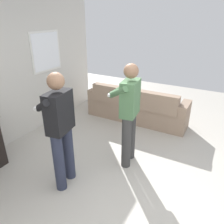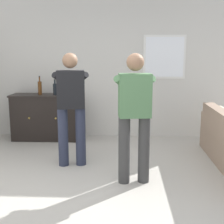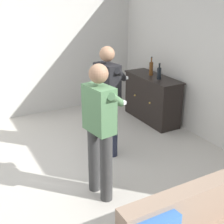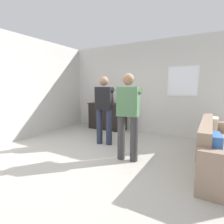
{
  "view_description": "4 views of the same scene",
  "coord_description": "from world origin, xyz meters",
  "px_view_note": "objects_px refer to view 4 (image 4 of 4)",
  "views": [
    {
      "loc": [
        -2.35,
        -0.93,
        2.32
      ],
      "look_at": [
        0.18,
        0.47,
        1.02
      ],
      "focal_mm": 35.0,
      "sensor_mm": 36.0,
      "label": 1
    },
    {
      "loc": [
        0.37,
        -3.56,
        1.71
      ],
      "look_at": [
        0.19,
        0.55,
        0.9
      ],
      "focal_mm": 50.0,
      "sensor_mm": 36.0,
      "label": 2
    },
    {
      "loc": [
        3.45,
        -1.14,
        2.44
      ],
      "look_at": [
        0.27,
        0.61,
        0.99
      ],
      "focal_mm": 50.0,
      "sensor_mm": 36.0,
      "label": 3
    },
    {
      "loc": [
        1.86,
        -2.67,
        1.43
      ],
      "look_at": [
        0.05,
        0.48,
        0.91
      ],
      "focal_mm": 28.0,
      "sensor_mm": 36.0,
      "label": 4
    }
  ],
  "objects_px": {
    "bottle_wine_green": "(105,99)",
    "bottle_liquor_amber": "(112,100)",
    "couch": "(215,149)",
    "sideboard_cabinet": "(107,116)",
    "person_standing_right": "(128,113)",
    "person_standing_left": "(104,107)"
  },
  "relations": [
    {
      "from": "bottle_wine_green",
      "to": "bottle_liquor_amber",
      "type": "relative_size",
      "value": 1.19
    },
    {
      "from": "couch",
      "to": "sideboard_cabinet",
      "type": "height_order",
      "value": "sideboard_cabinet"
    },
    {
      "from": "bottle_wine_green",
      "to": "person_standing_right",
      "type": "height_order",
      "value": "person_standing_right"
    },
    {
      "from": "bottle_liquor_amber",
      "to": "person_standing_left",
      "type": "relative_size",
      "value": 0.18
    },
    {
      "from": "sideboard_cabinet",
      "to": "couch",
      "type": "bearing_deg",
      "value": -24.73
    },
    {
      "from": "bottle_wine_green",
      "to": "couch",
      "type": "bearing_deg",
      "value": -24.3
    },
    {
      "from": "person_standing_right",
      "to": "bottle_wine_green",
      "type": "bearing_deg",
      "value": 131.68
    },
    {
      "from": "bottle_liquor_amber",
      "to": "person_standing_right",
      "type": "xyz_separation_m",
      "value": [
        1.46,
        -1.94,
        -0.06
      ]
    },
    {
      "from": "person_standing_right",
      "to": "person_standing_left",
      "type": "bearing_deg",
      "value": 147.12
    },
    {
      "from": "sideboard_cabinet",
      "to": "bottle_liquor_amber",
      "type": "distance_m",
      "value": 0.59
    },
    {
      "from": "couch",
      "to": "bottle_liquor_amber",
      "type": "height_order",
      "value": "bottle_liquor_amber"
    },
    {
      "from": "bottle_wine_green",
      "to": "person_standing_left",
      "type": "relative_size",
      "value": 0.21
    },
    {
      "from": "person_standing_left",
      "to": "bottle_liquor_amber",
      "type": "bearing_deg",
      "value": 111.89
    },
    {
      "from": "bottle_liquor_amber",
      "to": "person_standing_right",
      "type": "bearing_deg",
      "value": -53.07
    },
    {
      "from": "bottle_liquor_amber",
      "to": "person_standing_right",
      "type": "height_order",
      "value": "person_standing_right"
    },
    {
      "from": "sideboard_cabinet",
      "to": "bottle_liquor_amber",
      "type": "bearing_deg",
      "value": -6.19
    },
    {
      "from": "bottle_wine_green",
      "to": "person_standing_left",
      "type": "height_order",
      "value": "person_standing_left"
    },
    {
      "from": "couch",
      "to": "person_standing_right",
      "type": "distance_m",
      "value": 1.69
    },
    {
      "from": "sideboard_cabinet",
      "to": "bottle_liquor_amber",
      "type": "xyz_separation_m",
      "value": [
        0.21,
        -0.02,
        0.56
      ]
    },
    {
      "from": "couch",
      "to": "bottle_liquor_amber",
      "type": "xyz_separation_m",
      "value": [
        -2.94,
        1.43,
        0.67
      ]
    },
    {
      "from": "bottle_liquor_amber",
      "to": "bottle_wine_green",
      "type": "bearing_deg",
      "value": 173.26
    },
    {
      "from": "couch",
      "to": "bottle_wine_green",
      "type": "bearing_deg",
      "value": 155.7
    }
  ]
}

